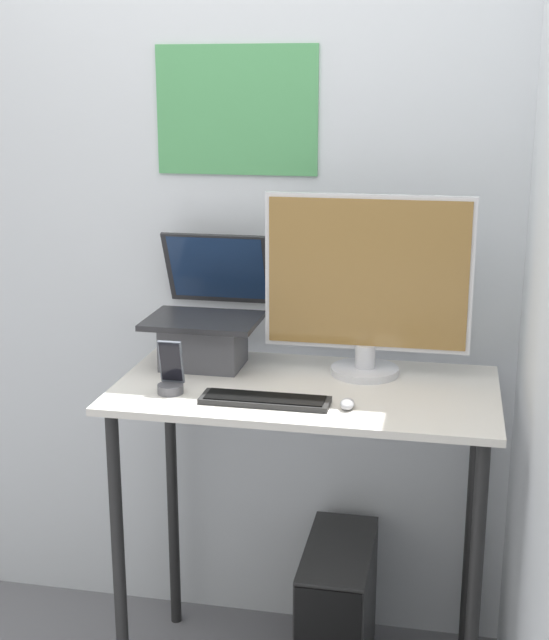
% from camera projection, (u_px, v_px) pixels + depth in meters
% --- Properties ---
extents(wall_back, '(6.00, 0.06, 2.60)m').
position_uv_depth(wall_back, '(327.00, 230.00, 2.65)').
color(wall_back, silver).
rests_on(wall_back, ground_plane).
extents(desk, '(1.03, 0.56, 0.93)m').
position_uv_depth(desk, '(305.00, 434.00, 2.44)').
color(desk, beige).
rests_on(desk, ground_plane).
extents(laptop, '(0.32, 0.34, 0.37)m').
position_uv_depth(laptop, '(205.00, 330.00, 2.57)').
color(laptop, '#4C4C51').
rests_on(laptop, desk).
extents(monitor, '(0.57, 0.19, 0.50)m').
position_uv_depth(monitor, '(367.00, 288.00, 2.44)').
color(monitor, silver).
rests_on(monitor, desk).
extents(keyboard, '(0.33, 0.09, 0.02)m').
position_uv_depth(keyboard, '(265.00, 400.00, 2.27)').
color(keyboard, black).
rests_on(keyboard, desk).
extents(mouse, '(0.04, 0.06, 0.03)m').
position_uv_depth(mouse, '(347.00, 404.00, 2.23)').
color(mouse, '#99999E').
rests_on(mouse, desk).
extents(cell_phone, '(0.07, 0.07, 0.14)m').
position_uv_depth(cell_phone, '(171.00, 378.00, 2.34)').
color(cell_phone, '#4C4C51').
rests_on(cell_phone, desk).
extents(computer_tower, '(0.19, 0.43, 0.41)m').
position_uv_depth(computer_tower, '(337.00, 610.00, 2.65)').
color(computer_tower, black).
rests_on(computer_tower, ground_plane).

